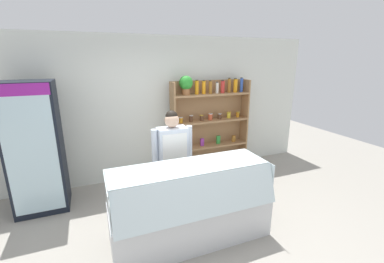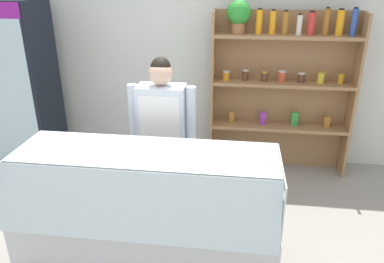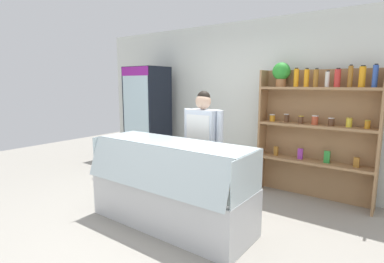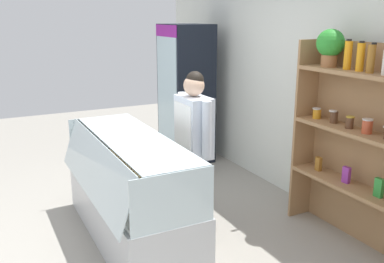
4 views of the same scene
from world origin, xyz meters
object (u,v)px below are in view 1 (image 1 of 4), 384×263
Objects in this scene: shelving_unit at (207,118)px; shop_clerk at (173,154)px; deli_display_case at (190,217)px; drinks_fridge at (35,148)px.

shop_clerk is (-1.11, -1.16, -0.20)m from shelving_unit.
shelving_unit is at bearing 59.21° from deli_display_case.
shelving_unit is 2.30m from deli_display_case.
drinks_fridge is 3.00m from shelving_unit.
shop_clerk is at bearing -133.71° from shelving_unit.
shelving_unit is at bearing 46.29° from shop_clerk.
drinks_fridge is at bearing 155.84° from shop_clerk.
shop_clerk is at bearing 90.53° from deli_display_case.
drinks_fridge reaches higher than deli_display_case.
deli_display_case is at bearing -120.79° from shelving_unit.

